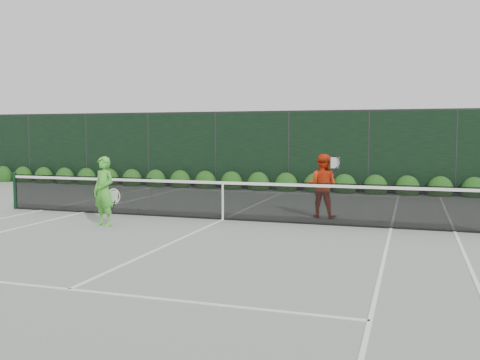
% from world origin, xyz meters
% --- Properties ---
extents(ground, '(80.00, 80.00, 0.00)m').
position_xyz_m(ground, '(0.00, 0.00, 0.00)').
color(ground, gray).
rests_on(ground, ground).
extents(tennis_net, '(12.90, 0.10, 1.07)m').
position_xyz_m(tennis_net, '(-0.02, 0.00, 0.53)').
color(tennis_net, '#10311B').
rests_on(tennis_net, ground).
extents(player_woman, '(0.69, 0.55, 1.65)m').
position_xyz_m(player_woman, '(-2.38, -1.70, 0.82)').
color(player_woman, green).
rests_on(player_woman, ground).
extents(player_man, '(0.94, 0.73, 1.66)m').
position_xyz_m(player_man, '(2.33, 1.17, 0.83)').
color(player_man, red).
rests_on(player_man, ground).
extents(court_lines, '(11.03, 23.83, 0.01)m').
position_xyz_m(court_lines, '(0.00, 0.00, 0.01)').
color(court_lines, white).
rests_on(court_lines, ground).
extents(windscreen_fence, '(32.00, 21.07, 3.06)m').
position_xyz_m(windscreen_fence, '(0.00, -2.71, 1.51)').
color(windscreen_fence, black).
rests_on(windscreen_fence, ground).
extents(hedge_row, '(31.66, 0.65, 0.94)m').
position_xyz_m(hedge_row, '(-0.00, 7.15, 0.23)').
color(hedge_row, '#12370F').
rests_on(hedge_row, ground).
extents(tennis_balls, '(3.51, 0.88, 0.07)m').
position_xyz_m(tennis_balls, '(-0.86, 0.49, 0.03)').
color(tennis_balls, '#C1EA34').
rests_on(tennis_balls, ground).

